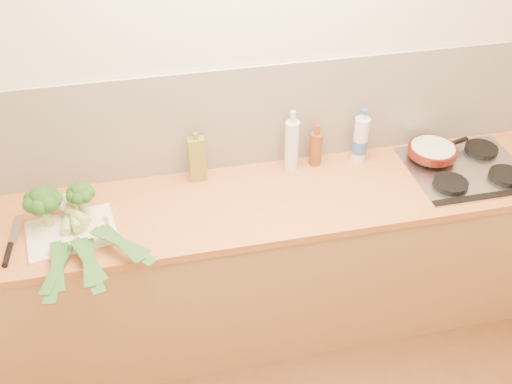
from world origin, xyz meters
The scene contains 15 objects.
room_shell centered at (0.00, 1.49, 1.17)m, with size 3.50×3.50×3.50m.
counter centered at (0.00, 1.20, 0.45)m, with size 3.20×0.62×0.90m.
gas_hob centered at (1.02, 1.20, 0.91)m, with size 0.58×0.50×0.04m.
chopping_board centered at (-0.92, 1.13, 0.91)m, with size 0.38×0.28×0.01m, color beige.
broccoli_left centered at (-1.02, 1.20, 1.05)m, with size 0.17×0.17×0.20m.
broccoli_right centered at (-0.86, 1.23, 1.03)m, with size 0.13×0.13×0.18m.
leek_front centered at (-0.94, 1.10, 0.93)m, with size 0.13×0.66×0.04m.
leek_mid centered at (-0.88, 1.09, 0.95)m, with size 0.20×0.66×0.04m.
leek_back centered at (-0.83, 1.11, 0.97)m, with size 0.45×0.54×0.04m.
chefs_knife centered at (-1.17, 1.08, 0.91)m, with size 0.05×0.34×0.02m.
skillet centered at (0.89, 1.32, 0.96)m, with size 0.36×0.25×0.04m.
oil_tin centered at (-0.32, 1.41, 1.02)m, with size 0.08×0.05×0.27m.
glass_bottle centered at (0.16, 1.41, 1.04)m, with size 0.07×0.07×0.33m.
amber_bottle centered at (0.29, 1.42, 0.99)m, with size 0.06×0.06×0.23m.
water_bottle centered at (0.52, 1.40, 1.02)m, with size 0.08×0.08×0.28m.
Camera 1 is at (-0.52, -0.86, 2.61)m, focal length 40.00 mm.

